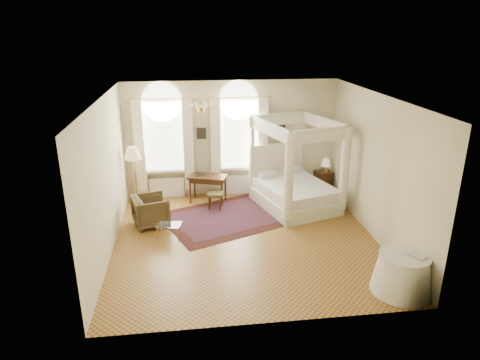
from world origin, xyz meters
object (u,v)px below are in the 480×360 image
Objects in this scene: canopy_bed at (295,188)px; floor_lamp at (133,156)px; nightstand at (323,182)px; coffee_table at (169,226)px; side_table at (403,273)px; writing_desk at (208,180)px; stool at (215,195)px; armchair at (151,211)px.

canopy_bed is 1.53× the size of floor_lamp.
canopy_bed is 1.46m from nightstand.
nightstand is (1.10, 0.95, -0.22)m from canopy_bed.
side_table reaches higher than coffee_table.
nightstand is 3.47m from writing_desk.
side_table is at bearing -31.12° from coffee_table.
stool is (-2.17, 0.14, -0.16)m from canopy_bed.
canopy_bed is 4.23× the size of coffee_table.
armchair reaches higher than nightstand.
canopy_bed is 2.18m from stool.
stool is (0.17, -0.50, -0.28)m from writing_desk.
floor_lamp is at bearing -174.87° from nightstand.
writing_desk is 1.38× the size of armchair.
floor_lamp is (-0.47, 1.13, 1.09)m from armchair.
side_table is (4.84, -3.48, -0.00)m from armchair.
coffee_table is at bearing -151.12° from nightstand.
stool is (-3.27, -0.81, 0.06)m from nightstand.
writing_desk is at bearing 108.93° from stool.
side_table is at bearing -90.99° from nightstand.
canopy_bed is at bearing -6.12° from floor_lamp.
canopy_bed is 5.61× the size of stool.
armchair is at bearing -170.12° from canopy_bed.
floor_lamp is (-1.96, -0.18, 0.80)m from writing_desk.
nightstand is at bearing 5.13° from floor_lamp.
stool is 0.42× the size of side_table.
stool is at bearing 54.22° from coffee_table.
armchair is (-1.49, -1.31, -0.28)m from writing_desk.
side_table is at bearing -53.44° from stool.
writing_desk reaches higher than side_table.
armchair is (-4.93, -1.61, 0.05)m from nightstand.
stool is at bearing -166.10° from nightstand.
canopy_bed is at bearing -96.27° from armchair.
stool is 2.41m from floor_lamp.
side_table is (4.37, -2.64, 0.04)m from coffee_table.
side_table reaches higher than nightstand.
nightstand is 1.05× the size of coffee_table.
floor_lamp reaches higher than writing_desk.
coffee_table is (-1.19, -1.65, -0.05)m from stool.
coffee_table is at bearing -115.28° from writing_desk.
floor_lamp is at bearing 115.62° from coffee_table.
nightstand is 3.36m from stool.
coffee_table is 0.55× the size of side_table.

